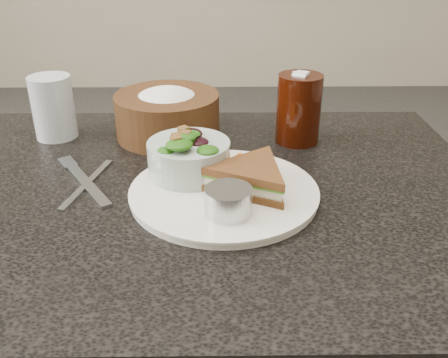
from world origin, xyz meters
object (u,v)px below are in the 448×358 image
dining_table (190,356)px  sandwich (251,177)px  dinner_plate (224,193)px  salad_bowl (189,152)px  dressing_ramekin (228,202)px  cola_glass (299,106)px  bread_basket (167,108)px  water_glass (53,107)px

dining_table → sandwich: bearing=-16.4°
dinner_plate → salad_bowl: size_ratio=2.17×
dining_table → dressing_ramekin: size_ratio=14.87×
sandwich → salad_bowl: salad_bowl is taller
salad_bowl → cola_glass: size_ratio=0.94×
bread_basket → water_glass: water_glass is taller
bread_basket → dressing_ramekin: bearing=-70.6°
bread_basket → cola_glass: size_ratio=1.42×
dining_table → dressing_ramekin: dressing_ramekin is taller
cola_glass → water_glass: 0.47m
bread_basket → water_glass: (-0.22, -0.00, 0.00)m
dining_table → sandwich: 0.42m
dinner_plate → salad_bowl: salad_bowl is taller
cola_glass → dressing_ramekin: bearing=-115.4°
dressing_ramekin → cola_glass: size_ratio=0.47×
bread_basket → cola_glass: bearing=-6.9°
cola_glass → water_glass: cola_glass is taller
dining_table → dressing_ramekin: (0.07, -0.10, 0.41)m
cola_glass → bread_basket: bearing=173.1°
dinner_plate → bread_basket: bearing=113.4°
bread_basket → sandwich: bearing=-59.4°
sandwich → cola_glass: (0.10, 0.22, 0.04)m
dining_table → cola_glass: 0.53m
dining_table → dinner_plate: bearing=-24.1°
dining_table → dinner_plate: size_ratio=3.47×
salad_bowl → bread_basket: (-0.05, 0.19, 0.01)m
dinner_plate → cola_glass: cola_glass is taller
dining_table → salad_bowl: 0.43m
water_glass → bread_basket: bearing=0.6°
dinner_plate → water_glass: (-0.33, 0.25, 0.05)m
dining_table → water_glass: size_ratio=8.25×
cola_glass → dining_table: bearing=-138.1°
bread_basket → cola_glass: cola_glass is taller
dining_table → water_glass: 0.55m
dressing_ramekin → cola_glass: bearing=64.6°
cola_glass → sandwich: bearing=-115.1°
bread_basket → water_glass: 0.22m
bread_basket → water_glass: bearing=-179.4°
salad_bowl → cola_glass: bearing=39.5°
sandwich → dressing_ramekin: sandwich is taller
dining_table → dinner_plate: (0.07, -0.03, 0.38)m
dressing_ramekin → water_glass: bearing=136.2°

